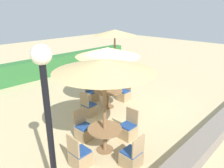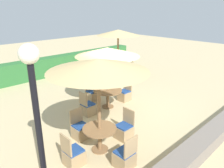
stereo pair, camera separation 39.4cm
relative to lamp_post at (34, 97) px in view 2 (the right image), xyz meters
The scene contains 19 objects.
ground_plane 5.29m from the lamp_post, 23.70° to the left, with size 40.00×40.00×0.00m, color #C6B284.
hedge_row 9.32m from the lamp_post, 61.68° to the left, with size 13.00×0.70×1.10m, color #2D6B33.
stone_border 5.08m from the lamp_post, 19.80° to the right, with size 10.00×0.56×0.43m, color slate.
lamp_post is the anchor object (origin of this frame).
parasol_center 4.69m from the lamp_post, 31.08° to the left, with size 2.47×2.47×2.45m.
round_table_center 5.01m from the lamp_post, 31.08° to the left, with size 1.15×1.15×0.75m.
patio_chair_center_west 4.43m from the lamp_post, 39.22° to the left, with size 0.46×0.46×0.93m.
patio_chair_center_east 5.95m from the lamp_post, 25.73° to the left, with size 0.46×0.46×0.93m.
patio_chair_center_north 5.66m from the lamp_post, 40.38° to the left, with size 0.46×0.46×0.93m.
parasol_front_left 1.98m from the lamp_post, 14.09° to the left, with size 2.62×2.62×2.67m.
round_table_front_left 2.68m from the lamp_post, 14.09° to the left, with size 0.96×0.96×0.71m.
patio_chair_front_left_east 3.57m from the lamp_post, ahead, with size 0.46×0.46×0.93m.
patio_chair_front_left_south 2.88m from the lamp_post, 14.23° to the right, with size 0.46×0.46×0.93m.
patio_chair_front_left_west 2.37m from the lamp_post, 25.34° to the left, with size 0.46×0.46×0.93m.
patio_chair_front_left_north 3.14m from the lamp_post, 35.99° to the left, with size 0.46×0.46×0.93m.
parasol_back_right 9.04m from the lamp_post, 35.07° to the left, with size 2.45×2.45×2.70m.
round_table_back_right 9.22m from the lamp_post, 35.07° to the left, with size 1.14×1.14×0.70m.
patio_chair_back_right_east 10.14m from the lamp_post, 31.98° to the left, with size 0.46×0.46×0.93m.
patio_chair_back_right_west 8.40m from the lamp_post, 39.24° to the left, with size 0.46×0.46×0.93m.
Camera 2 is at (-5.84, -5.49, 3.88)m, focal length 35.00 mm.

